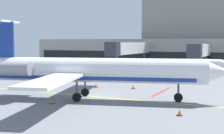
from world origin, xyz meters
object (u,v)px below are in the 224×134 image
object	(u,v)px
pushback_tractor	(109,72)
fuel_tank	(205,65)
baggage_tug	(197,70)
regional_jet	(87,70)

from	to	relation	value
pushback_tractor	fuel_tank	distance (m)	21.36
baggage_tug	pushback_tractor	xyz separation A→B (m)	(-12.81, -10.76, 0.02)
baggage_tug	pushback_tractor	bearing A→B (deg)	-139.96
pushback_tractor	fuel_tank	size ratio (longest dim) A/B	0.51
regional_jet	baggage_tug	xyz separation A→B (m)	(6.39, 29.40, -2.18)
regional_jet	baggage_tug	world-z (taller)	regional_jet
baggage_tug	fuel_tank	xyz separation A→B (m)	(0.55, 5.90, 0.56)
regional_jet	baggage_tug	bearing A→B (deg)	77.73
baggage_tug	fuel_tank	size ratio (longest dim) A/B	0.51
regional_jet	fuel_tank	world-z (taller)	regional_jet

